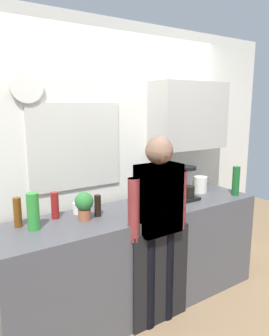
{
  "coord_description": "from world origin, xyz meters",
  "views": [
    {
      "loc": [
        -1.54,
        -1.92,
        1.84
      ],
      "look_at": [
        -0.06,
        0.25,
        1.32
      ],
      "focal_mm": 34.14,
      "sensor_mm": 36.0,
      "label": 1
    }
  ],
  "objects_px": {
    "coffee_maker": "(185,184)",
    "bottle_amber_beer": "(18,212)",
    "bottle_clear_soda": "(33,211)",
    "person_guest": "(158,217)",
    "cup_yellow_cup": "(147,198)",
    "person_at_sink": "(158,217)",
    "mixing_bowl": "(159,193)",
    "dish_soap": "(140,207)",
    "bottle_green_wine": "(236,181)",
    "storage_canister": "(200,185)",
    "bottle_red_vinegar": "(55,205)",
    "bottle_dark_sauce": "(98,206)",
    "potted_plant": "(84,204)",
    "cup_white_mug": "(78,208)",
    "bottle_olive_oil": "(184,181)"
  },
  "relations": [
    {
      "from": "person_guest",
      "to": "bottle_red_vinegar",
      "type": "bearing_deg",
      "value": -45.68
    },
    {
      "from": "bottle_amber_beer",
      "to": "storage_canister",
      "type": "distance_m",
      "value": 1.85
    },
    {
      "from": "storage_canister",
      "to": "person_at_sink",
      "type": "xyz_separation_m",
      "value": [
        -0.87,
        -0.39,
        -0.07
      ]
    },
    {
      "from": "dish_soap",
      "to": "person_at_sink",
      "type": "relative_size",
      "value": 0.11
    },
    {
      "from": "coffee_maker",
      "to": "person_at_sink",
      "type": "height_order",
      "value": "person_at_sink"
    },
    {
      "from": "coffee_maker",
      "to": "cup_white_mug",
      "type": "relative_size",
      "value": 3.47
    },
    {
      "from": "bottle_clear_soda",
      "to": "mixing_bowl",
      "type": "bearing_deg",
      "value": 6.19
    },
    {
      "from": "bottle_dark_sauce",
      "to": "potted_plant",
      "type": "height_order",
      "value": "potted_plant"
    },
    {
      "from": "bottle_red_vinegar",
      "to": "dish_soap",
      "type": "height_order",
      "value": "bottle_red_vinegar"
    },
    {
      "from": "cup_yellow_cup",
      "to": "bottle_clear_soda",
      "type": "bearing_deg",
      "value": -175.73
    },
    {
      "from": "bottle_green_wine",
      "to": "bottle_red_vinegar",
      "type": "distance_m",
      "value": 1.81
    },
    {
      "from": "bottle_green_wine",
      "to": "potted_plant",
      "type": "xyz_separation_m",
      "value": [
        -1.59,
        0.2,
        -0.02
      ]
    },
    {
      "from": "bottle_olive_oil",
      "to": "storage_canister",
      "type": "bearing_deg",
      "value": -33.25
    },
    {
      "from": "bottle_clear_soda",
      "to": "person_guest",
      "type": "xyz_separation_m",
      "value": [
        0.9,
        -0.35,
        -0.12
      ]
    },
    {
      "from": "bottle_red_vinegar",
      "to": "coffee_maker",
      "type": "bearing_deg",
      "value": -8.34
    },
    {
      "from": "bottle_clear_soda",
      "to": "cup_yellow_cup",
      "type": "relative_size",
      "value": 3.29
    },
    {
      "from": "cup_white_mug",
      "to": "person_guest",
      "type": "relative_size",
      "value": 0.06
    },
    {
      "from": "mixing_bowl",
      "to": "bottle_clear_soda",
      "type": "bearing_deg",
      "value": -173.81
    },
    {
      "from": "bottle_green_wine",
      "to": "person_at_sink",
      "type": "height_order",
      "value": "person_at_sink"
    },
    {
      "from": "coffee_maker",
      "to": "person_guest",
      "type": "xyz_separation_m",
      "value": [
        -0.57,
        -0.3,
        -0.13
      ]
    },
    {
      "from": "bottle_olive_oil",
      "to": "bottle_amber_beer",
      "type": "bearing_deg",
      "value": -179.44
    },
    {
      "from": "bottle_red_vinegar",
      "to": "mixing_bowl",
      "type": "distance_m",
      "value": 1.08
    },
    {
      "from": "bottle_amber_beer",
      "to": "storage_canister",
      "type": "xyz_separation_m",
      "value": [
        1.85,
        -0.08,
        -0.03
      ]
    },
    {
      "from": "bottle_amber_beer",
      "to": "cup_yellow_cup",
      "type": "bearing_deg",
      "value": -1.82
    },
    {
      "from": "storage_canister",
      "to": "dish_soap",
      "type": "bearing_deg",
      "value": -165.42
    },
    {
      "from": "coffee_maker",
      "to": "bottle_dark_sauce",
      "type": "height_order",
      "value": "coffee_maker"
    },
    {
      "from": "bottle_amber_beer",
      "to": "storage_canister",
      "type": "relative_size",
      "value": 1.35
    },
    {
      "from": "cup_yellow_cup",
      "to": "person_at_sink",
      "type": "height_order",
      "value": "person_at_sink"
    },
    {
      "from": "bottle_green_wine",
      "to": "cup_white_mug",
      "type": "height_order",
      "value": "bottle_green_wine"
    },
    {
      "from": "cup_white_mug",
      "to": "person_guest",
      "type": "xyz_separation_m",
      "value": [
        0.48,
        -0.49,
        -0.03
      ]
    },
    {
      "from": "bottle_amber_beer",
      "to": "person_guest",
      "type": "distance_m",
      "value": 1.09
    },
    {
      "from": "bottle_olive_oil",
      "to": "person_guest",
      "type": "relative_size",
      "value": 0.16
    },
    {
      "from": "bottle_green_wine",
      "to": "person_guest",
      "type": "height_order",
      "value": "person_guest"
    },
    {
      "from": "bottle_red_vinegar",
      "to": "cup_white_mug",
      "type": "relative_size",
      "value": 2.32
    },
    {
      "from": "bottle_green_wine",
      "to": "storage_canister",
      "type": "height_order",
      "value": "bottle_green_wine"
    },
    {
      "from": "coffee_maker",
      "to": "bottle_dark_sauce",
      "type": "relative_size",
      "value": 1.83
    },
    {
      "from": "coffee_maker",
      "to": "mixing_bowl",
      "type": "xyz_separation_m",
      "value": [
        -0.17,
        0.18,
        -0.11
      ]
    },
    {
      "from": "bottle_green_wine",
      "to": "bottle_red_vinegar",
      "type": "height_order",
      "value": "bottle_green_wine"
    },
    {
      "from": "cup_yellow_cup",
      "to": "potted_plant",
      "type": "xyz_separation_m",
      "value": [
        -0.71,
        -0.11,
        0.09
      ]
    },
    {
      "from": "bottle_green_wine",
      "to": "bottle_dark_sauce",
      "type": "relative_size",
      "value": 1.67
    },
    {
      "from": "bottle_amber_beer",
      "to": "bottle_red_vinegar",
      "type": "bearing_deg",
      "value": 3.67
    },
    {
      "from": "bottle_red_vinegar",
      "to": "storage_canister",
      "type": "bearing_deg",
      "value": -3.63
    },
    {
      "from": "storage_canister",
      "to": "coffee_maker",
      "type": "bearing_deg",
      "value": -164.16
    },
    {
      "from": "bottle_red_vinegar",
      "to": "person_at_sink",
      "type": "xyz_separation_m",
      "value": [
        0.68,
        -0.49,
        -0.09
      ]
    },
    {
      "from": "bottle_clear_soda",
      "to": "bottle_red_vinegar",
      "type": "distance_m",
      "value": 0.26
    },
    {
      "from": "coffee_maker",
      "to": "bottle_amber_beer",
      "type": "relative_size",
      "value": 1.43
    },
    {
      "from": "dish_soap",
      "to": "bottle_green_wine",
      "type": "bearing_deg",
      "value": -1.28
    },
    {
      "from": "bottle_amber_beer",
      "to": "mixing_bowl",
      "type": "height_order",
      "value": "bottle_amber_beer"
    },
    {
      "from": "potted_plant",
      "to": "storage_canister",
      "type": "distance_m",
      "value": 1.37
    },
    {
      "from": "person_guest",
      "to": "person_at_sink",
      "type": "bearing_deg",
      "value": 180.0
    }
  ]
}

